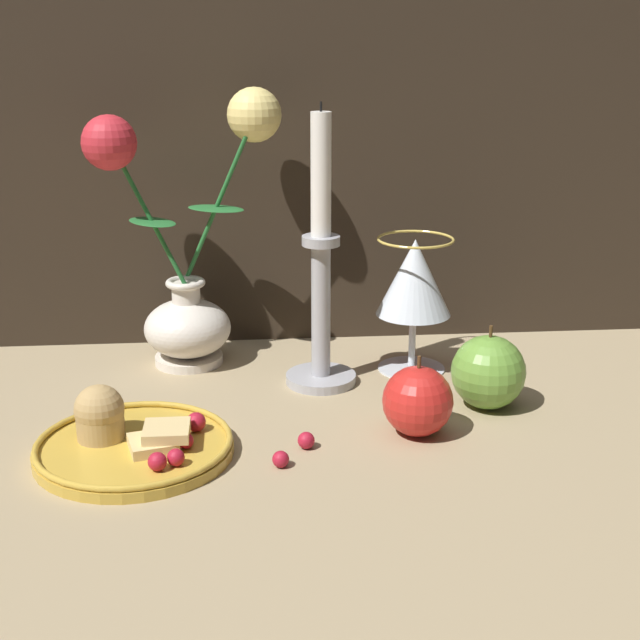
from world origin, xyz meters
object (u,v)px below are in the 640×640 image
vase (186,258)px  wine_glass (414,282)px  apple_near_glass (418,401)px  candlestick (321,287)px  plate_with_pastries (129,440)px  apple_beside_vase (488,372)px

vase → wine_glass: bearing=-9.9°
wine_glass → apple_near_glass: wine_glass is taller
apple_near_glass → candlestick: bearing=120.4°
plate_with_pastries → apple_near_glass: size_ratio=2.28×
candlestick → apple_near_glass: candlestick is taller
apple_beside_vase → apple_near_glass: size_ratio=1.10×
wine_glass → candlestick: (-0.11, -0.03, 0.01)m
vase → wine_glass: vase is taller
vase → apple_beside_vase: (0.32, -0.16, -0.09)m
plate_with_pastries → candlestick: 0.27m
vase → apple_beside_vase: vase is taller
vase → apple_near_glass: 0.33m
wine_glass → apple_beside_vase: 0.14m
plate_with_pastries → apple_near_glass: apple_near_glass is taller
plate_with_pastries → vase: bearing=79.3°
wine_glass → candlestick: 0.11m
candlestick → apple_beside_vase: (0.17, -0.08, -0.07)m
wine_glass → candlestick: bearing=-163.5°
candlestick → apple_near_glass: 0.18m
candlestick → apple_near_glass: (0.08, -0.14, -0.08)m
vase → wine_glass: 0.26m
vase → plate_with_pastries: bearing=-100.7°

